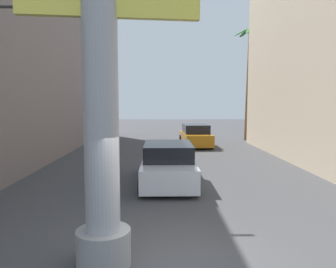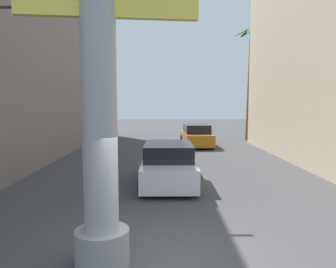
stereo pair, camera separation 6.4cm
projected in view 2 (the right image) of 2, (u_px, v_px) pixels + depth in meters
ground_plane at (167, 165)px, 16.50m from camera, size 88.55×88.55×0.00m
traffic_light_mast at (15, 61)px, 11.15m from camera, size 5.72×0.32×6.42m
car_lead at (168, 164)px, 12.70m from camera, size 2.09×4.76×1.56m
car_far at (196, 136)px, 23.53m from camera, size 2.14×4.67×1.56m
palm_tree_far_right at (250, 75)px, 26.80m from camera, size 2.77×2.70×9.17m
pedestrian_far_left at (63, 138)px, 20.01m from camera, size 0.46×0.46×1.67m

